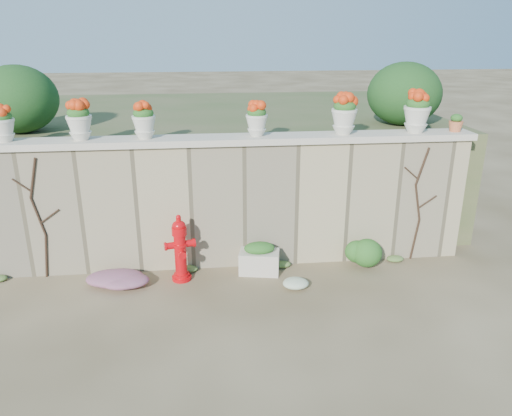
{
  "coord_description": "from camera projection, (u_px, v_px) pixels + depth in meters",
  "views": [
    {
      "loc": [
        -0.22,
        -5.68,
        3.66
      ],
      "look_at": [
        0.57,
        1.4,
        1.07
      ],
      "focal_mm": 35.0,
      "sensor_mm": 36.0,
      "label": 1
    }
  ],
  "objects": [
    {
      "name": "vine_right",
      "position": [
        418.0,
        203.0,
        8.05
      ],
      "size": [
        0.6,
        0.04,
        1.91
      ],
      "color": "black",
      "rests_on": "ground"
    },
    {
      "name": "ground",
      "position": [
        225.0,
        322.0,
        6.58
      ],
      "size": [
        80.0,
        80.0,
        0.0
      ],
      "primitive_type": "plane",
      "color": "#4E3F27",
      "rests_on": "ground"
    },
    {
      "name": "raised_fill",
      "position": [
        212.0,
        156.0,
        10.91
      ],
      "size": [
        9.0,
        6.0,
        2.0
      ],
      "primitive_type": "cube",
      "color": "#384C23",
      "rests_on": "ground"
    },
    {
      "name": "back_shrub_right",
      "position": [
        404.0,
        94.0,
        8.86
      ],
      "size": [
        1.3,
        1.3,
        1.1
      ],
      "primitive_type": "ellipsoid",
      "color": "#143814",
      "rests_on": "raised_fill"
    },
    {
      "name": "urn_pot_2",
      "position": [
        144.0,
        120.0,
        7.34
      ],
      "size": [
        0.35,
        0.35,
        0.54
      ],
      "color": "beige",
      "rests_on": "wall_cap"
    },
    {
      "name": "urn_pot_3",
      "position": [
        257.0,
        119.0,
        7.52
      ],
      "size": [
        0.33,
        0.33,
        0.52
      ],
      "color": "beige",
      "rests_on": "wall_cap"
    },
    {
      "name": "green_shrub",
      "position": [
        359.0,
        251.0,
        7.94
      ],
      "size": [
        0.66,
        0.59,
        0.63
      ],
      "primitive_type": "ellipsoid",
      "color": "#1E5119",
      "rests_on": "ground"
    },
    {
      "name": "planter_box",
      "position": [
        259.0,
        259.0,
        7.83
      ],
      "size": [
        0.67,
        0.47,
        0.51
      ],
      "rotation": [
        0.0,
        0.0,
        -0.19
      ],
      "color": "beige",
      "rests_on": "ground"
    },
    {
      "name": "magenta_clump",
      "position": [
        118.0,
        279.0,
        7.42
      ],
      "size": [
        1.0,
        0.67,
        0.27
      ],
      "primitive_type": "ellipsoid",
      "color": "#B5248E",
      "rests_on": "ground"
    },
    {
      "name": "vine_left",
      "position": [
        39.0,
        217.0,
        7.44
      ],
      "size": [
        0.6,
        0.04,
        1.91
      ],
      "color": "black",
      "rests_on": "ground"
    },
    {
      "name": "wall_cap",
      "position": [
        216.0,
        140.0,
        7.56
      ],
      "size": [
        8.1,
        0.52,
        0.1
      ],
      "primitive_type": "cube",
      "color": "beige",
      "rests_on": "stone_wall"
    },
    {
      "name": "fire_hydrant",
      "position": [
        180.0,
        248.0,
        7.51
      ],
      "size": [
        0.46,
        0.33,
        1.05
      ],
      "rotation": [
        0.0,
        0.0,
        0.23
      ],
      "color": "red",
      "rests_on": "ground"
    },
    {
      "name": "back_shrub_left",
      "position": [
        17.0,
        99.0,
        8.18
      ],
      "size": [
        1.3,
        1.3,
        1.1
      ],
      "primitive_type": "ellipsoid",
      "color": "#143814",
      "rests_on": "raised_fill"
    },
    {
      "name": "urn_pot_5",
      "position": [
        417.0,
        112.0,
        7.76
      ],
      "size": [
        0.42,
        0.42,
        0.65
      ],
      "color": "beige",
      "rests_on": "wall_cap"
    },
    {
      "name": "urn_pot_1",
      "position": [
        79.0,
        121.0,
        7.24
      ],
      "size": [
        0.37,
        0.37,
        0.57
      ],
      "color": "beige",
      "rests_on": "wall_cap"
    },
    {
      "name": "urn_pot_4",
      "position": [
        344.0,
        114.0,
        7.64
      ],
      "size": [
        0.4,
        0.4,
        0.62
      ],
      "color": "beige",
      "rests_on": "wall_cap"
    },
    {
      "name": "terracotta_pot",
      "position": [
        456.0,
        124.0,
        7.9
      ],
      "size": [
        0.22,
        0.22,
        0.27
      ],
      "color": "#C5653C",
      "rests_on": "wall_cap"
    },
    {
      "name": "white_flowers",
      "position": [
        299.0,
        283.0,
        7.38
      ],
      "size": [
        0.53,
        0.43,
        0.19
      ],
      "primitive_type": "ellipsoid",
      "color": "white",
      "rests_on": "ground"
    },
    {
      "name": "urn_pot_0",
      "position": [
        2.0,
        124.0,
        7.14
      ],
      "size": [
        0.34,
        0.34,
        0.53
      ],
      "color": "beige",
      "rests_on": "wall_cap"
    },
    {
      "name": "stone_wall",
      "position": [
        218.0,
        205.0,
        7.92
      ],
      "size": [
        8.0,
        0.4,
        2.0
      ],
      "primitive_type": "cube",
      "color": "tan",
      "rests_on": "ground"
    }
  ]
}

